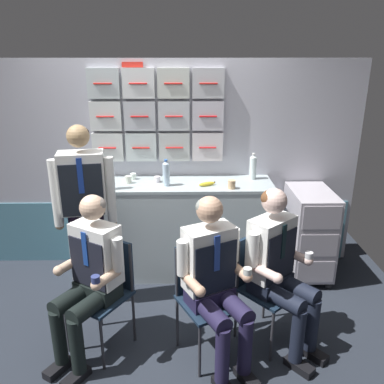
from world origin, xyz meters
name	(u,v)px	position (x,y,z in m)	size (l,w,h in m)	color
ground	(149,343)	(0.00, 0.00, -0.02)	(4.80, 4.80, 0.04)	#232831
galley_bulkhead	(156,165)	(0.00, 1.37, 1.09)	(4.20, 0.14, 2.15)	#B2B2BF
galley_counter	(179,228)	(0.23, 1.09, 0.49)	(1.86, 0.53, 0.99)	#B2C0C4
service_trolley	(309,231)	(1.55, 1.01, 0.49)	(0.40, 0.65, 0.92)	black
folding_chair_left	(106,281)	(-0.31, 0.04, 0.54)	(0.55, 0.55, 0.86)	#2D2D33
crew_member_left	(89,272)	(-0.39, -0.10, 0.70)	(0.59, 0.67, 1.26)	black
folding_chair_right	(203,287)	(0.43, -0.04, 0.54)	(0.54, 0.54, 0.86)	#2D2D33
crew_member_right	(215,276)	(0.51, -0.19, 0.71)	(0.58, 0.68, 1.28)	black
folding_chair_near_trolley	(261,276)	(0.90, 0.10, 0.54)	(0.56, 0.56, 0.86)	#2D2D33
crew_member_near_trolley	(279,264)	(1.00, -0.02, 0.71)	(0.63, 0.66, 1.28)	black
crew_member_standing	(85,204)	(-0.55, 0.54, 0.98)	(0.52, 0.31, 1.66)	black
water_bottle_short	(253,167)	(0.98, 1.21, 1.11)	(0.07, 0.07, 0.27)	silver
water_bottle_tall	(166,173)	(0.12, 1.01, 1.11)	(0.07, 0.07, 0.26)	silver
sparkling_bottle_green	(111,174)	(-0.39, 0.92, 1.13)	(0.07, 0.07, 0.31)	silver
espresso_cup_small	(133,176)	(-0.22, 1.22, 1.02)	(0.06, 0.06, 0.06)	white
coffee_cup_white	(128,179)	(-0.26, 1.09, 1.02)	(0.06, 0.06, 0.07)	silver
coffee_cup_spare	(157,179)	(0.03, 1.12, 1.02)	(0.06, 0.06, 0.06)	silver
paper_cup_blue	(232,184)	(0.74, 0.91, 1.03)	(0.07, 0.07, 0.08)	tan
snack_banana	(207,184)	(0.51, 1.00, 1.01)	(0.17, 0.10, 0.04)	yellow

